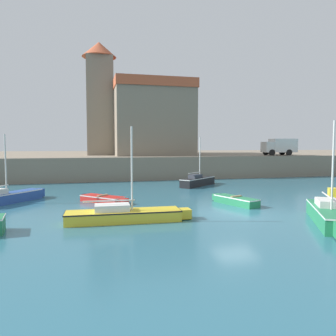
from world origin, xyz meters
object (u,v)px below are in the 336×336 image
(sailboat_yellow_7, at_px, (125,214))
(church, at_px, (142,119))
(sailboat_green_2, at_px, (330,214))
(sailboat_blue_6, at_px, (1,198))
(sailboat_black_0, at_px, (198,181))
(dinghy_green_4, at_px, (235,200))
(truck_on_quay, at_px, (279,146))
(dinghy_red_5, at_px, (104,199))

(sailboat_yellow_7, height_order, church, church)
(sailboat_green_2, height_order, sailboat_yellow_7, sailboat_green_2)
(sailboat_blue_6, bearing_deg, sailboat_black_0, 21.23)
(sailboat_black_0, relative_size, church, 0.27)
(sailboat_green_2, bearing_deg, sailboat_yellow_7, 163.67)
(dinghy_green_4, bearing_deg, sailboat_blue_6, 166.31)
(truck_on_quay, bearing_deg, church, 151.86)
(sailboat_yellow_7, bearing_deg, sailboat_green_2, -16.33)
(truck_on_quay, bearing_deg, sailboat_yellow_7, -136.54)
(sailboat_yellow_7, bearing_deg, church, 79.21)
(dinghy_red_5, bearing_deg, sailboat_blue_6, 173.31)
(dinghy_red_5, relative_size, church, 0.19)
(sailboat_green_2, distance_m, sailboat_yellow_7, 10.72)
(sailboat_blue_6, bearing_deg, truck_on_quay, 25.57)
(sailboat_green_2, height_order, sailboat_blue_6, sailboat_green_2)
(sailboat_blue_6, xyz_separation_m, truck_on_quay, (30.72, 14.70, 3.45))
(church, bearing_deg, dinghy_red_5, -105.32)
(sailboat_green_2, distance_m, church, 35.02)
(church, xyz_separation_m, truck_on_quay, (17.09, -9.14, -4.04))
(sailboat_yellow_7, relative_size, church, 0.37)
(sailboat_black_0, relative_size, dinghy_red_5, 1.44)
(sailboat_green_2, xyz_separation_m, church, (-4.39, 33.94, 7.45))
(sailboat_yellow_7, distance_m, truck_on_quay, 31.86)
(sailboat_black_0, xyz_separation_m, sailboat_yellow_7, (-8.74, -13.49, -0.11))
(church, height_order, truck_on_quay, church)
(sailboat_green_2, bearing_deg, sailboat_blue_6, 150.73)
(sailboat_green_2, distance_m, dinghy_red_5, 14.51)
(church, bearing_deg, sailboat_green_2, -82.62)
(sailboat_black_0, distance_m, dinghy_green_4, 10.25)
(sailboat_black_0, height_order, sailboat_green_2, sailboat_green_2)
(sailboat_yellow_7, xyz_separation_m, truck_on_quay, (22.99, 21.78, 3.51))
(sailboat_black_0, xyz_separation_m, church, (-2.85, 17.44, 7.44))
(dinghy_green_4, height_order, church, church)
(sailboat_black_0, bearing_deg, sailboat_yellow_7, -122.95)
(sailboat_black_0, xyz_separation_m, truck_on_quay, (14.25, 8.30, 3.40))
(dinghy_green_4, xyz_separation_m, church, (-2.02, 27.65, 7.65))
(sailboat_black_0, distance_m, sailboat_green_2, 16.57)
(church, bearing_deg, sailboat_blue_6, -119.75)
(dinghy_red_5, distance_m, sailboat_blue_6, 6.93)
(dinghy_green_4, distance_m, dinghy_red_5, 9.28)
(sailboat_green_2, xyz_separation_m, dinghy_green_4, (-2.37, 6.29, -0.20))
(dinghy_red_5, relative_size, sailboat_blue_6, 0.57)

